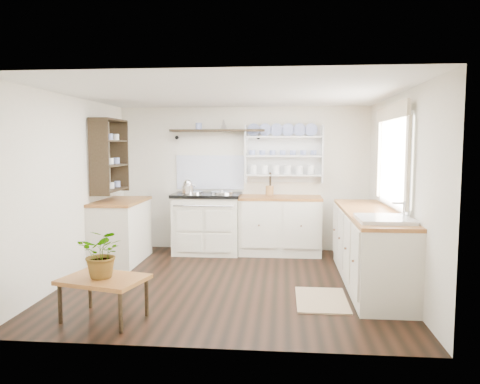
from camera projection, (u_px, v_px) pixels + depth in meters
name	position (u px, v px, depth m)	size (l,w,h in m)	color
floor	(230.00, 282.00, 5.79)	(4.00, 3.80, 0.01)	black
wall_back	(243.00, 179.00, 7.55)	(4.00, 0.02, 2.30)	silver
wall_right	(399.00, 191.00, 5.49)	(0.02, 3.80, 2.30)	silver
wall_left	(72.00, 188.00, 5.86)	(0.02, 3.80, 2.30)	silver
ceiling	(230.00, 94.00, 5.56)	(4.00, 3.80, 0.01)	white
window	(393.00, 156.00, 5.60)	(0.08, 1.55, 1.22)	white
aga_cooker	(207.00, 223.00, 7.34)	(1.05, 0.73, 0.97)	#EDE6CD
back_cabinets	(280.00, 224.00, 7.27)	(1.27, 0.63, 0.90)	beige
right_cabinets	(370.00, 247.00, 5.68)	(0.62, 2.43, 0.90)	beige
belfast_sink	(384.00, 230.00, 4.91)	(0.55, 0.60, 0.45)	white
left_cabinets	(121.00, 230.00, 6.79)	(0.62, 1.13, 0.90)	beige
plate_rack	(284.00, 154.00, 7.42)	(1.20, 0.22, 0.90)	white
high_shelf	(218.00, 131.00, 7.39)	(1.50, 0.29, 0.16)	black
left_shelving	(110.00, 155.00, 6.69)	(0.28, 0.80, 1.05)	black
kettle	(188.00, 187.00, 7.19)	(0.19, 0.19, 0.23)	silver
utensil_crock	(270.00, 190.00, 7.31)	(0.13, 0.13, 0.15)	#9C6B39
center_table	(104.00, 282.00, 4.52)	(0.88, 0.72, 0.42)	brown
potted_plant	(103.00, 253.00, 4.49)	(0.43, 0.37, 0.48)	#3F7233
floor_rug	(322.00, 300.00, 5.10)	(0.55, 0.85, 0.02)	#7A6547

